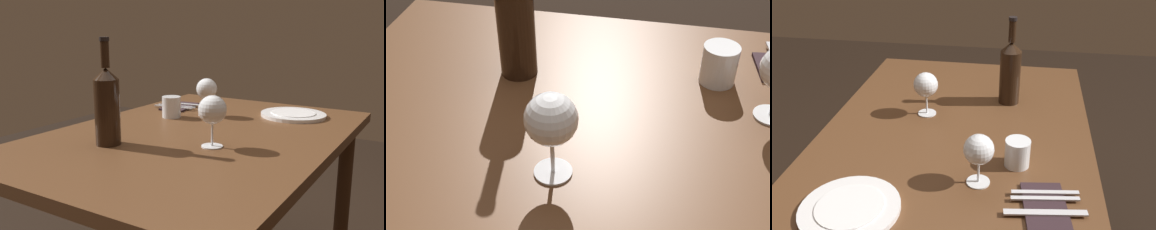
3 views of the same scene
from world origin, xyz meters
The scene contains 4 objects.
dining_table centered at (0.00, 0.00, 0.65)m, with size 1.30×0.90×0.74m.
wine_glass_right centered at (-0.13, -0.12, 0.85)m, with size 0.09×0.09×0.16m.
wine_bottle centered at (-0.27, 0.16, 0.87)m, with size 0.08×0.08×0.33m.
water_tumbler centered at (0.15, 0.21, 0.78)m, with size 0.07×0.07×0.08m.
Camera 2 is at (0.04, -0.74, 1.37)m, focal length 49.03 mm.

